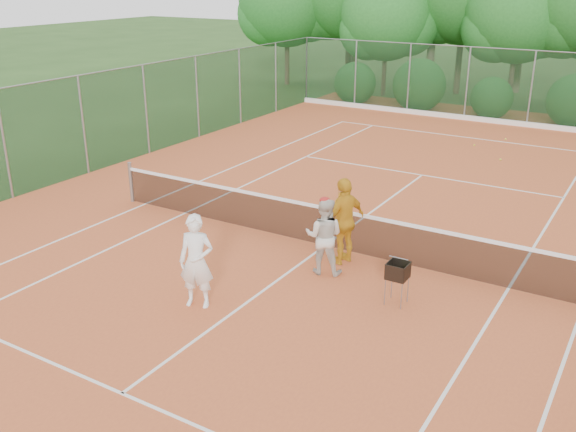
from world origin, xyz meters
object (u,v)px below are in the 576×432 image
Objects in this scene: player_yellow at (344,221)px; player_center_grp at (324,236)px; ball_hopper at (398,271)px; player_white at (196,261)px.

player_center_grp is at bearing 8.19° from player_yellow.
ball_hopper is (1.81, -0.48, -0.16)m from player_center_grp.
player_yellow reaches higher than player_center_grp.
player_center_grp reaches higher than ball_hopper.
player_yellow reaches higher than player_white.
player_center_grp is (1.34, 2.45, -0.08)m from player_white.
ball_hopper is at bearing 73.28° from player_yellow.
player_white reaches higher than ball_hopper.
player_yellow reaches higher than ball_hopper.
ball_hopper is at bearing -14.93° from player_center_grp.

